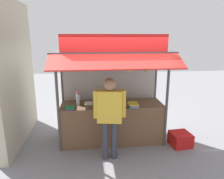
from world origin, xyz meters
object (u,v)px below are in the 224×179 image
(water_bottle_center, at_px, (115,97))
(magazine_stack_back_right, at_px, (88,104))
(water_bottle_back_left, at_px, (78,99))
(banana_bunch_inner_left, at_px, (90,69))
(vendor_person, at_px, (110,112))
(plastic_crate, at_px, (180,139))
(water_bottle_far_right, at_px, (95,98))
(magazine_stack_left, at_px, (104,103))
(magazine_stack_right, at_px, (133,105))
(water_bottle_rear_center, at_px, (111,96))
(magazine_stack_mid_right, at_px, (70,108))
(banana_bunch_leftmost, at_px, (146,68))
(banana_bunch_rightmost, at_px, (131,67))

(water_bottle_center, xyz_separation_m, magazine_stack_back_right, (-0.64, -0.17, -0.10))
(water_bottle_back_left, xyz_separation_m, banana_bunch_inner_left, (0.31, -0.49, 0.78))
(vendor_person, distance_m, plastic_crate, 1.96)
(water_bottle_far_right, distance_m, magazine_stack_left, 0.26)
(magazine_stack_right, relative_size, magazine_stack_back_right, 1.15)
(water_bottle_rear_center, distance_m, vendor_person, 0.97)
(magazine_stack_back_right, bearing_deg, water_bottle_back_left, 170.21)
(magazine_stack_mid_right, xyz_separation_m, banana_bunch_inner_left, (0.47, -0.20, 0.90))
(magazine_stack_mid_right, bearing_deg, water_bottle_back_left, 59.81)
(banana_bunch_inner_left, bearing_deg, magazine_stack_back_right, 98.01)
(water_bottle_far_right, height_order, banana_bunch_leftmost, banana_bunch_leftmost)
(water_bottle_rear_center, relative_size, water_bottle_center, 1.11)
(magazine_stack_right, relative_size, banana_bunch_leftmost, 1.06)
(magazine_stack_right, bearing_deg, magazine_stack_back_right, 166.83)
(banana_bunch_inner_left, xyz_separation_m, vendor_person, (0.37, -0.29, -0.83))
(magazine_stack_right, height_order, plastic_crate, magazine_stack_right)
(water_bottle_center, xyz_separation_m, plastic_crate, (1.50, -0.55, -0.93))
(water_bottle_center, bearing_deg, plastic_crate, -20.04)
(water_bottle_far_right, bearing_deg, magazine_stack_left, -20.57)
(magazine_stack_left, distance_m, vendor_person, 0.79)
(banana_bunch_leftmost, bearing_deg, banana_bunch_rightmost, 179.46)
(water_bottle_far_right, height_order, vendor_person, vendor_person)
(water_bottle_back_left, xyz_separation_m, water_bottle_center, (0.88, 0.12, -0.01))
(water_bottle_far_right, distance_m, water_bottle_center, 0.49)
(water_bottle_center, relative_size, magazine_stack_mid_right, 0.85)
(magazine_stack_back_right, bearing_deg, water_bottle_far_right, 41.16)
(water_bottle_back_left, bearing_deg, magazine_stack_mid_right, -120.19)
(banana_bunch_leftmost, bearing_deg, water_bottle_far_right, 151.45)
(water_bottle_back_left, distance_m, magazine_stack_left, 0.63)
(water_bottle_back_left, height_order, vendor_person, vendor_person)
(vendor_person, xyz_separation_m, plastic_crate, (1.71, 0.36, -0.89))
(water_bottle_back_left, distance_m, banana_bunch_leftmost, 1.72)
(water_bottle_far_right, relative_size, magazine_stack_left, 1.08)
(magazine_stack_right, bearing_deg, banana_bunch_leftmost, -46.22)
(magazine_stack_back_right, xyz_separation_m, plastic_crate, (2.14, -0.38, -0.83))
(magazine_stack_right, bearing_deg, water_bottle_rear_center, 135.58)
(magazine_stack_left, height_order, magazine_stack_mid_right, magazine_stack_left)
(water_bottle_rear_center, height_order, magazine_stack_right, water_bottle_rear_center)
(magazine_stack_back_right, distance_m, magazine_stack_mid_right, 0.48)
(water_bottle_far_right, bearing_deg, banana_bunch_inner_left, -98.58)
(magazine_stack_right, distance_m, plastic_crate, 1.41)
(water_bottle_rear_center, distance_m, magazine_stack_back_right, 0.60)
(water_bottle_center, xyz_separation_m, magazine_stack_right, (0.38, -0.40, -0.09))
(magazine_stack_mid_right, xyz_separation_m, vendor_person, (0.84, -0.49, 0.07))
(vendor_person, bearing_deg, water_bottle_center, -93.80)
(magazine_stack_left, relative_size, plastic_crate, 0.60)
(magazine_stack_back_right, height_order, banana_bunch_inner_left, banana_bunch_inner_left)
(water_bottle_center, bearing_deg, banana_bunch_rightmost, -67.62)
(magazine_stack_left, bearing_deg, banana_bunch_leftmost, -30.49)
(banana_bunch_inner_left, xyz_separation_m, plastic_crate, (2.08, 0.07, -1.72))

